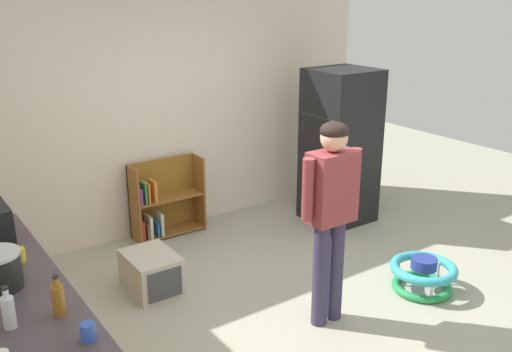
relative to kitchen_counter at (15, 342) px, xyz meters
The scene contains 12 objects.
ground_plane 2.26m from the kitchen_counter, ahead, with size 12.00×12.00×0.00m, color #A6A491.
back_wall 3.17m from the kitchen_counter, 43.60° to the left, with size 5.20×0.06×2.70m, color silver.
kitchen_counter is the anchor object (origin of this frame).
refrigerator 4.08m from the kitchen_counter, 16.47° to the left, with size 0.73×0.68×1.78m.
bookshelf 2.75m from the kitchen_counter, 44.15° to the left, with size 0.80×0.28×0.85m.
standing_person 2.42m from the kitchen_counter, 10.64° to the right, with size 0.57×0.22×1.69m.
baby_walker 3.42m from the kitchen_counter, ahead, with size 0.60×0.60×0.32m.
pet_carrier 1.60m from the kitchen_counter, 32.15° to the left, with size 0.42×0.55×0.36m.
clear_bottle 0.79m from the kitchen_counter, 99.20° to the right, with size 0.07×0.07×0.25m.
amber_bottle 0.82m from the kitchen_counter, 74.37° to the right, with size 0.07×0.07×0.25m.
blue_cup 1.05m from the kitchen_counter, 76.64° to the right, with size 0.08×0.08×0.10m, color blue.
yellow_cup 0.56m from the kitchen_counter, 57.44° to the left, with size 0.08×0.08×0.10m, color yellow.
Camera 1 is at (-2.71, -3.22, 2.63)m, focal length 39.68 mm.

